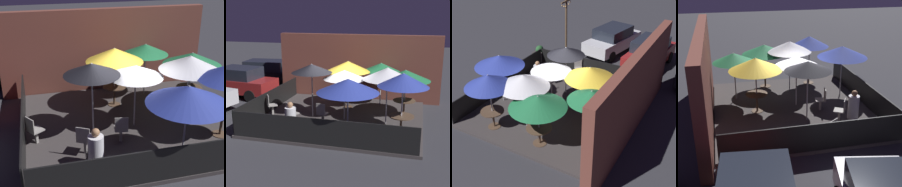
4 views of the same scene
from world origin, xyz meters
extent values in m
plane|color=#2D2D33|center=(0.00, 0.00, 0.00)|extent=(60.00, 60.00, 0.00)
cube|color=#383333|center=(0.00, 0.00, 0.06)|extent=(6.88, 6.28, 0.12)
cube|color=brown|center=(0.00, 3.37, 1.72)|extent=(8.48, 0.36, 3.43)
cube|color=black|center=(0.00, -3.10, 0.59)|extent=(6.68, 0.05, 0.95)
cube|color=black|center=(-3.39, 0.00, 0.59)|extent=(0.05, 6.08, 0.95)
cylinder|color=#B2B2B7|center=(-0.08, 1.44, 1.23)|extent=(0.05, 0.05, 2.22)
cone|color=gold|center=(-0.08, 1.44, 2.10)|extent=(2.09, 2.09, 0.49)
cylinder|color=#B2B2B7|center=(2.61, 0.70, 1.15)|extent=(0.05, 0.05, 2.07)
cone|color=#1E6B3D|center=(2.61, 0.70, 1.97)|extent=(2.11, 2.11, 0.45)
cylinder|color=#B2B2B7|center=(1.38, 2.19, 1.16)|extent=(0.05, 0.05, 2.08)
cone|color=#1E6B3D|center=(1.38, 2.19, 2.00)|extent=(1.78, 1.78, 0.40)
cylinder|color=#B2B2B7|center=(-1.24, -0.31, 1.28)|extent=(0.05, 0.05, 2.32)
cone|color=black|center=(-1.24, -0.31, 2.25)|extent=(1.73, 1.73, 0.37)
cylinder|color=#B2B2B7|center=(0.16, -0.24, 1.18)|extent=(0.05, 0.05, 2.11)
cone|color=silver|center=(0.16, -0.24, 2.05)|extent=(1.76, 1.76, 0.37)
cylinder|color=#B2B2B7|center=(1.95, -0.36, 1.28)|extent=(0.05, 0.05, 2.32)
cone|color=silver|center=(1.95, -0.36, 2.20)|extent=(2.00, 2.00, 0.48)
cylinder|color=#B2B2B7|center=(0.83, -2.46, 1.25)|extent=(0.05, 0.05, 2.25)
cone|color=#283893|center=(0.83, -2.46, 2.13)|extent=(2.18, 2.18, 0.49)
cylinder|color=#4C3828|center=(2.62, -1.50, 0.13)|extent=(0.51, 0.51, 0.02)
cylinder|color=#4C3828|center=(2.62, -1.50, 0.48)|extent=(0.08, 0.08, 0.73)
cylinder|color=#4C3828|center=(2.62, -1.50, 0.87)|extent=(0.93, 0.93, 0.04)
cylinder|color=#4C3828|center=(-0.08, 1.44, 0.13)|extent=(0.47, 0.47, 0.02)
cylinder|color=#4C3828|center=(-0.08, 1.44, 0.49)|extent=(0.08, 0.08, 0.73)
cylinder|color=#4C3828|center=(-0.08, 1.44, 0.87)|extent=(0.86, 0.86, 0.04)
cylinder|color=#4C3828|center=(2.61, 0.70, 0.13)|extent=(0.53, 0.53, 0.02)
cylinder|color=#4C3828|center=(2.61, 0.70, 0.47)|extent=(0.08, 0.08, 0.71)
cylinder|color=#4C3828|center=(2.61, 0.70, 0.85)|extent=(0.96, 0.96, 0.04)
cube|color=gray|center=(-3.03, -0.54, 0.33)|extent=(0.11, 0.11, 0.43)
cube|color=gray|center=(-3.03, -0.54, 0.57)|extent=(0.56, 0.56, 0.04)
cube|color=gray|center=(-3.18, -0.65, 0.81)|extent=(0.25, 0.35, 0.44)
cube|color=gray|center=(-0.54, -1.07, 0.33)|extent=(0.09, 0.09, 0.42)
cube|color=gray|center=(-0.54, -1.07, 0.56)|extent=(0.47, 0.47, 0.04)
cube|color=gray|center=(-0.57, -1.25, 0.80)|extent=(0.40, 0.10, 0.44)
cube|color=gray|center=(-1.69, -1.44, 0.34)|extent=(0.11, 0.11, 0.44)
cube|color=gray|center=(-1.69, -1.44, 0.58)|extent=(0.54, 0.54, 0.04)
cube|color=gray|center=(-1.78, -1.60, 0.82)|extent=(0.36, 0.22, 0.44)
cylinder|color=silver|center=(-1.51, -2.08, 0.58)|extent=(0.59, 0.59, 0.92)
sphere|color=#9E704C|center=(-1.51, -2.08, 1.15)|extent=(0.23, 0.23, 0.23)
camera|label=1|loc=(-2.83, -8.93, 5.35)|focal=50.00mm
camera|label=2|loc=(3.15, -12.56, 4.61)|focal=50.00mm
camera|label=3|loc=(10.22, 6.01, 7.69)|focal=50.00mm
camera|label=4|loc=(-11.51, 2.72, 5.61)|focal=50.00mm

